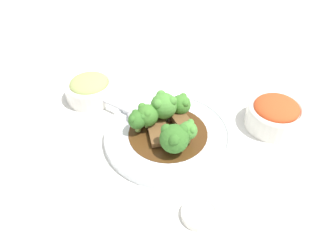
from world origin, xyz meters
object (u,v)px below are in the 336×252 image
broccoli_floret_2 (174,138)px  broccoli_floret_3 (181,104)px  beef_strip_0 (176,134)px  broccoli_floret_5 (148,114)px  broccoli_floret_0 (188,130)px  side_bowl_appetizer (90,88)px  beef_strip_2 (182,122)px  side_bowl_kimchi (275,114)px  main_plate (168,135)px  serving_spoon (136,114)px  broccoli_floret_4 (137,120)px  broccoli_floret_1 (164,105)px  sauce_dish (199,213)px  beef_strip_1 (158,132)px

broccoli_floret_2 → broccoli_floret_3: bearing=13.3°
beef_strip_0 → broccoli_floret_5: broccoli_floret_5 is taller
broccoli_floret_0 → side_bowl_appetizer: 0.27m
beef_strip_2 → broccoli_floret_3: bearing=24.0°
broccoli_floret_3 → side_bowl_kimchi: size_ratio=0.40×
main_plate → side_bowl_appetizer: bearing=75.0°
side_bowl_kimchi → broccoli_floret_3: bearing=108.4°
beef_strip_2 → broccoli_floret_5: 0.07m
main_plate → side_bowl_appetizer: 0.22m
beef_strip_2 → broccoli_floret_0: (-0.04, -0.03, 0.02)m
broccoli_floret_0 → broccoli_floret_5: 0.09m
serving_spoon → side_bowl_appetizer: 0.14m
broccoli_floret_2 → broccoli_floret_3: size_ratio=1.20×
broccoli_floret_4 → side_bowl_kimchi: (0.14, -0.25, -0.02)m
beef_strip_2 → broccoli_floret_1: broccoli_floret_1 is taller
beef_strip_2 → side_bowl_appetizer: size_ratio=0.56×
beef_strip_0 → broccoli_floret_5: bearing=79.7°
broccoli_floret_1 → side_bowl_appetizer: (0.02, 0.19, -0.03)m
beef_strip_0 → broccoli_floret_4: 0.08m
serving_spoon → broccoli_floret_1: bearing=-73.9°
broccoli_floret_5 → serving_spoon: 0.04m
broccoli_floret_4 → beef_strip_2: bearing=-57.3°
beef_strip_0 → sauce_dish: (-0.14, -0.09, -0.02)m
beef_strip_2 → broccoli_floret_5: size_ratio=1.20×
main_plate → beef_strip_0: size_ratio=4.26×
broccoli_floret_0 → broccoli_floret_4: broccoli_floret_0 is taller
broccoli_floret_3 → beef_strip_0: bearing=-167.6°
broccoli_floret_5 → side_bowl_kimchi: 0.26m
broccoli_floret_5 → beef_strip_0: bearing=-100.3°
main_plate → serving_spoon: (0.02, 0.08, 0.02)m
beef_strip_2 → serving_spoon: 0.10m
broccoli_floret_5 → sauce_dish: 0.22m
broccoli_floret_4 → broccoli_floret_0: bearing=-86.5°
broccoli_floret_0 → broccoli_floret_2: (-0.03, 0.02, -0.00)m
beef_strip_1 → serving_spoon: (0.03, 0.06, 0.00)m
broccoli_floret_2 → broccoli_floret_4: (0.02, 0.09, -0.00)m
beef_strip_0 → serving_spoon: size_ratio=0.27×
beef_strip_0 → side_bowl_kimchi: bearing=-53.2°
beef_strip_0 → serving_spoon: (0.02, 0.10, -0.00)m
side_bowl_appetizer → beef_strip_2: bearing=-96.8°
beef_strip_0 → broccoli_floret_1: broccoli_floret_1 is taller
broccoli_floret_0 → sauce_dish: size_ratio=0.78×
beef_strip_2 → broccoli_floret_5: broccoli_floret_5 is taller
beef_strip_1 → sauce_dish: (-0.13, -0.13, -0.02)m
beef_strip_0 → broccoli_floret_0: bearing=-101.4°
broccoli_floret_2 → broccoli_floret_5: (0.05, 0.07, -0.00)m
beef_strip_1 → broccoli_floret_0: broccoli_floret_0 is taller
beef_strip_0 → broccoli_floret_3: size_ratio=1.29×
broccoli_floret_1 → beef_strip_1: bearing=-171.4°
broccoli_floret_5 → beef_strip_2: bearing=-67.9°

